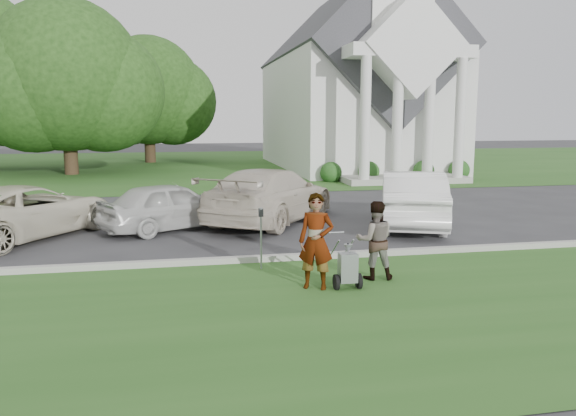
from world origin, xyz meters
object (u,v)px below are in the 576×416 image
object	(u,v)px
striping_cart	(348,268)
parking_meter_near	(261,231)
person_left	(316,242)
car_b	(171,206)
church	(354,73)
person_right	(375,241)
tree_left	(66,83)
car_a	(26,211)
car_c	(270,195)
tree_back	(148,96)
car_d	(412,199)

from	to	relation	value
striping_cart	parking_meter_near	world-z (taller)	parking_meter_near
person_left	car_b	world-z (taller)	person_left
church	car_b	size ratio (longest dim) A/B	5.88
striping_cart	person_right	bearing A→B (deg)	37.35
tree_left	person_left	bearing A→B (deg)	-70.31
tree_left	car_a	distance (m)	18.23
car_c	tree_left	bearing A→B (deg)	-27.63
person_right	tree_back	bearing A→B (deg)	-71.04
tree_left	car_a	world-z (taller)	tree_left
tree_left	parking_meter_near	distance (m)	23.71
church	car_d	distance (m)	20.31
tree_back	person_right	world-z (taller)	tree_back
tree_left	person_right	distance (m)	25.52
church	car_c	bearing A→B (deg)	-115.05
tree_left	striping_cart	xyz separation A→B (m)	(9.02, -23.73, -4.71)
striping_cart	tree_back	bearing A→B (deg)	99.61
tree_back	person_left	size ratio (longest dim) A/B	5.32
church	tree_left	world-z (taller)	church
car_b	car_c	bearing A→B (deg)	-105.87
car_b	tree_left	bearing A→B (deg)	-10.63
car_a	car_c	bearing A→B (deg)	-138.51
tree_back	car_d	size ratio (longest dim) A/B	1.93
tree_left	parking_meter_near	bearing A→B (deg)	-70.89
car_d	parking_meter_near	bearing A→B (deg)	58.02
striping_cart	parking_meter_near	distance (m)	2.23
car_b	car_c	size ratio (longest dim) A/B	0.71
person_right	parking_meter_near	bearing A→B (deg)	-20.21
car_a	church	bearing A→B (deg)	-95.61
person_left	parking_meter_near	distance (m)	1.76
church	person_right	bearing A→B (deg)	-106.64
car_b	tree_back	bearing A→B (deg)	-25.04
striping_cart	person_left	xyz separation A→B (m)	(-0.58, 0.14, 0.50)
striping_cart	car_c	xyz separation A→B (m)	(-0.30, 7.12, 0.43)
person_right	tree_left	bearing A→B (deg)	-58.68
tree_left	person_left	distance (m)	25.41
person_left	car_d	size ratio (longest dim) A/B	0.36
person_left	person_right	bearing A→B (deg)	41.42
person_right	car_c	distance (m)	6.66
striping_cart	car_a	size ratio (longest dim) A/B	0.20
person_right	car_d	size ratio (longest dim) A/B	0.31
car_a	striping_cart	bearing A→B (deg)	172.53
church	tree_left	xyz separation A→B (m)	(-17.01, -1.13, -0.83)
car_c	car_b	bearing A→B (deg)	47.72
parking_meter_near	car_c	size ratio (longest dim) A/B	0.23
car_a	car_d	bearing A→B (deg)	-149.21
parking_meter_near	car_b	distance (m)	5.10
striping_cart	person_left	world-z (taller)	person_left
church	striping_cart	distance (m)	26.69
striping_cart	car_d	bearing A→B (deg)	57.25
striping_cart	person_right	world-z (taller)	person_right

